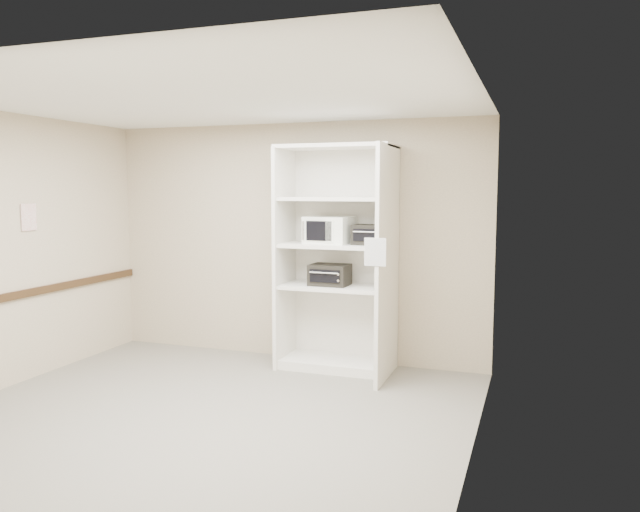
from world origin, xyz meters
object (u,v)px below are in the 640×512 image
(shelving_unit, at_px, (341,266))
(toaster_oven_upper, at_px, (371,235))
(toaster_oven_lower, at_px, (330,275))
(microwave, at_px, (329,230))

(shelving_unit, height_order, toaster_oven_upper, shelving_unit)
(shelving_unit, xyz_separation_m, toaster_oven_lower, (-0.11, -0.04, -0.10))
(microwave, relative_size, toaster_oven_upper, 1.32)
(microwave, height_order, toaster_oven_upper, microwave)
(microwave, distance_m, toaster_oven_lower, 0.48)
(toaster_oven_upper, bearing_deg, toaster_oven_lower, -172.69)
(microwave, relative_size, toaster_oven_lower, 1.18)
(microwave, bearing_deg, shelving_unit, 0.85)
(toaster_oven_upper, height_order, toaster_oven_lower, toaster_oven_upper)
(toaster_oven_lower, bearing_deg, toaster_oven_upper, 6.18)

